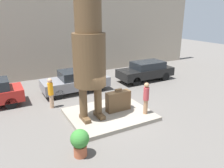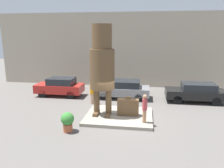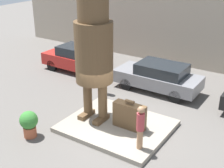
{
  "view_description": "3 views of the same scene",
  "coord_description": "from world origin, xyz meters",
  "px_view_note": "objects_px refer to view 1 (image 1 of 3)",
  "views": [
    {
      "loc": [
        -4.98,
        -9.4,
        5.36
      ],
      "look_at": [
        0.01,
        -0.28,
        1.9
      ],
      "focal_mm": 35.0,
      "sensor_mm": 36.0,
      "label": 1
    },
    {
      "loc": [
        1.59,
        -13.31,
        5.38
      ],
      "look_at": [
        -0.44,
        -0.13,
        2.28
      ],
      "focal_mm": 35.0,
      "sensor_mm": 36.0,
      "label": 2
    },
    {
      "loc": [
        6.1,
        -9.66,
        6.99
      ],
      "look_at": [
        -0.13,
        -0.17,
        2.07
      ],
      "focal_mm": 50.0,
      "sensor_mm": 36.0,
      "label": 3
    }
  ],
  "objects_px": {
    "giant_suitcase": "(118,101)",
    "parked_car_grey": "(76,80)",
    "tourist": "(146,97)",
    "parked_car_black": "(146,71)",
    "worker_hivis": "(51,92)",
    "statue_figure": "(89,52)",
    "planter_pot": "(80,141)"
  },
  "relations": [
    {
      "from": "parked_car_black",
      "to": "planter_pot",
      "type": "height_order",
      "value": "parked_car_black"
    },
    {
      "from": "statue_figure",
      "to": "parked_car_black",
      "type": "height_order",
      "value": "statue_figure"
    },
    {
      "from": "tourist",
      "to": "parked_car_black",
      "type": "distance_m",
      "value": 6.63
    },
    {
      "from": "giant_suitcase",
      "to": "worker_hivis",
      "type": "height_order",
      "value": "worker_hivis"
    },
    {
      "from": "parked_car_black",
      "to": "parked_car_grey",
      "type": "bearing_deg",
      "value": -1.81
    },
    {
      "from": "worker_hivis",
      "to": "planter_pot",
      "type": "bearing_deg",
      "value": -91.68
    },
    {
      "from": "parked_car_grey",
      "to": "statue_figure",
      "type": "bearing_deg",
      "value": 79.3
    },
    {
      "from": "tourist",
      "to": "giant_suitcase",
      "type": "bearing_deg",
      "value": 135.21
    },
    {
      "from": "statue_figure",
      "to": "planter_pot",
      "type": "height_order",
      "value": "statue_figure"
    },
    {
      "from": "giant_suitcase",
      "to": "planter_pot",
      "type": "distance_m",
      "value": 4.05
    },
    {
      "from": "parked_car_grey",
      "to": "planter_pot",
      "type": "bearing_deg",
      "value": 71.16
    },
    {
      "from": "statue_figure",
      "to": "giant_suitcase",
      "type": "relative_size",
      "value": 4.2
    },
    {
      "from": "parked_car_black",
      "to": "planter_pot",
      "type": "relative_size",
      "value": 4.07
    },
    {
      "from": "tourist",
      "to": "worker_hivis",
      "type": "bearing_deg",
      "value": 138.86
    },
    {
      "from": "tourist",
      "to": "parked_car_black",
      "type": "height_order",
      "value": "tourist"
    },
    {
      "from": "statue_figure",
      "to": "tourist",
      "type": "relative_size",
      "value": 3.33
    },
    {
      "from": "planter_pot",
      "to": "giant_suitcase",
      "type": "bearing_deg",
      "value": 38.56
    },
    {
      "from": "statue_figure",
      "to": "parked_car_grey",
      "type": "height_order",
      "value": "statue_figure"
    },
    {
      "from": "tourist",
      "to": "worker_hivis",
      "type": "relative_size",
      "value": 0.96
    },
    {
      "from": "giant_suitcase",
      "to": "worker_hivis",
      "type": "relative_size",
      "value": 0.76
    },
    {
      "from": "giant_suitcase",
      "to": "parked_car_black",
      "type": "bearing_deg",
      "value": 39.81
    },
    {
      "from": "tourist",
      "to": "planter_pot",
      "type": "height_order",
      "value": "tourist"
    },
    {
      "from": "giant_suitcase",
      "to": "parked_car_grey",
      "type": "height_order",
      "value": "parked_car_grey"
    },
    {
      "from": "giant_suitcase",
      "to": "parked_car_black",
      "type": "xyz_separation_m",
      "value": [
        5.06,
        4.22,
        0.08
      ]
    },
    {
      "from": "tourist",
      "to": "parked_car_grey",
      "type": "bearing_deg",
      "value": 108.83
    },
    {
      "from": "parked_car_black",
      "to": "planter_pot",
      "type": "bearing_deg",
      "value": 39.34
    },
    {
      "from": "parked_car_black",
      "to": "worker_hivis",
      "type": "xyz_separation_m",
      "value": [
        -8.08,
        -1.71,
        0.16
      ]
    },
    {
      "from": "tourist",
      "to": "parked_car_grey",
      "type": "distance_m",
      "value": 5.78
    },
    {
      "from": "giant_suitcase",
      "to": "tourist",
      "type": "xyz_separation_m",
      "value": [
        1.06,
        -1.05,
        0.4
      ]
    },
    {
      "from": "giant_suitcase",
      "to": "parked_car_grey",
      "type": "distance_m",
      "value": 4.48
    },
    {
      "from": "giant_suitcase",
      "to": "worker_hivis",
      "type": "distance_m",
      "value": 3.93
    },
    {
      "from": "tourist",
      "to": "parked_car_grey",
      "type": "relative_size",
      "value": 0.38
    }
  ]
}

